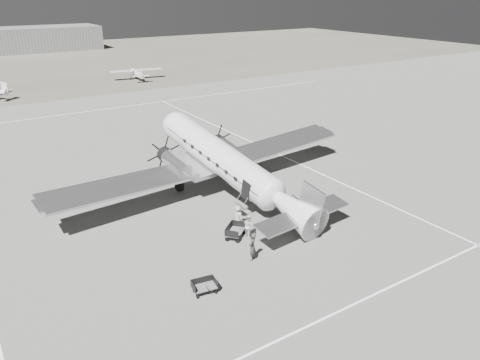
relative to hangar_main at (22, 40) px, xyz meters
The scene contains 13 objects.
ground 120.15m from the hangar_main, 92.39° to the right, with size 260.00×260.00×0.00m, color slate.
taxi_line_near 134.13m from the hangar_main, 92.14° to the right, with size 60.00×0.15×0.01m, color white.
taxi_line_right 120.25m from the hangar_main, 86.66° to the right, with size 0.15×80.00×0.01m, color white.
taxi_line_horizon 80.22m from the hangar_main, 93.58° to the right, with size 90.00×0.15×0.01m, color white.
grass_infield 25.71m from the hangar_main, 101.31° to the right, with size 260.00×90.00×0.01m, color #5D5A4E.
hangar_main is the anchor object (origin of this frame).
dc3_airliner 117.12m from the hangar_main, 91.70° to the right, with size 30.60×21.23×5.83m, color silver, non-canonical shape.
light_plane_right 60.37m from the hangar_main, 79.70° to the right, with size 10.30×8.35×2.14m, color silver, non-canonical shape.
baggage_cart_near 123.91m from the hangar_main, 93.19° to the right, with size 1.77×1.25×1.00m, color #5F5F5F, non-canonical shape.
baggage_cart_far 128.92m from the hangar_main, 95.35° to the right, with size 1.51×1.07×0.86m, color #5F5F5F, non-canonical shape.
ground_crew 127.07m from the hangar_main, 93.39° to the right, with size 0.72×0.47×1.97m, color #323232.
ramp_agent 124.26m from the hangar_main, 92.75° to the right, with size 0.87×0.68×1.78m, color silver.
passenger 122.47m from the hangar_main, 92.69° to the right, with size 0.83×0.54×1.70m, color #ABABA9.
Camera 1 is at (-17.89, -29.06, 16.91)m, focal length 35.00 mm.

